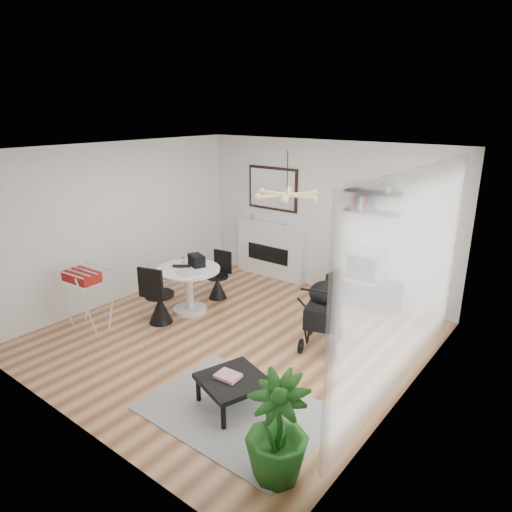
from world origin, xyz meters
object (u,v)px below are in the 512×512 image
Objects in this scene: tv_console at (363,291)px; stroller at (323,316)px; fireplace at (270,243)px; crt_tv at (367,265)px; dining_table at (189,283)px; potted_plant at (277,429)px; coffee_table at (233,381)px; drying_rack at (87,297)px.

tv_console is 1.21× the size of stroller.
fireplace is 2.13m from tv_console.
crt_tv reaches higher than dining_table.
crt_tv is 4.18m from potted_plant.
potted_plant is at bearing -75.13° from tv_console.
coffee_table is (2.16, -3.66, -0.36)m from fireplace.
drying_rack is 1.10× the size of coffee_table.
fireplace is 2.14× the size of stroller.
tv_console is at bearing 77.92° from stroller.
stroller is (2.28, 0.39, -0.06)m from dining_table.
potted_plant is at bearing -53.14° from fireplace.
dining_table is 2.32m from stroller.
dining_table is 1.56m from drying_rack.
crt_tv reaches higher than drying_rack.
drying_rack is at bearing -168.44° from stroller.
crt_tv is 0.62× the size of drying_rack.
tv_console is 0.49m from crt_tv.
dining_table is 0.99× the size of potted_plant.
stroller is at bearing 110.77° from potted_plant.
dining_table is at bearing 147.70° from potted_plant.
tv_console is at bearing 45.22° from drying_rack.
coffee_table is (0.05, -3.51, -0.39)m from crt_tv.
coffee_table is at bearing -88.50° from tv_console.
fireplace reaches higher than dining_table.
tv_console is 2.08× the size of crt_tv.
potted_plant is at bearing -32.30° from dining_table.
dining_table reaches higher than coffee_table.
drying_rack reaches higher than coffee_table.
dining_table is (-2.17, -2.02, -0.22)m from crt_tv.
crt_tv is at bearing 43.03° from dining_table.
fireplace is 3.67× the size of crt_tv.
potted_plant reaches higher than stroller.
potted_plant is (1.08, -4.05, 0.29)m from tv_console.
dining_table is at bearing -91.40° from fireplace.
potted_plant reaches higher than tv_console.
coffee_table is at bearing -33.75° from dining_table.
crt_tv is at bearing 44.77° from drying_rack.
stroller is 1.18× the size of coffee_table.
dining_table is at bearing -136.34° from tv_console.
fireplace is at bearing 72.54° from drying_rack.
crt_tv is 3.53m from coffee_table.
potted_plant is at bearing -75.69° from crt_tv.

